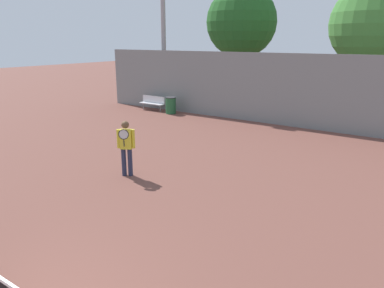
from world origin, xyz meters
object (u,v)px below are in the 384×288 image
Objects in this scene: bench_courtside_near at (153,102)px; tree_green_tall at (242,22)px; tennis_player at (126,145)px; tree_dark_dense at (374,25)px; light_pole_center_back at (163,8)px; trash_bin at (171,105)px.

tree_green_tall is at bearing 67.04° from bench_courtside_near.
tree_dark_dense is at bearing 40.44° from tennis_player.
tree_green_tall is 8.17m from tree_dark_dense.
light_pole_center_back reaches higher than tree_dark_dense.
tennis_player is 15.89m from tree_green_tall.
bench_courtside_near is 0.24× the size of tree_dark_dense.
trash_bin is at bearing -43.90° from light_pole_center_back.
tennis_player is 0.17× the size of light_pole_center_back.
tree_dark_dense is (9.10, 5.03, 4.28)m from trash_bin.
tree_dark_dense reaches higher than trash_bin.
tree_dark_dense reaches higher than bench_courtside_near.
tree_green_tall is at bearing 53.91° from light_pole_center_back.
tennis_player reaches higher than bench_courtside_near.
tree_green_tall is at bearing 72.21° from tennis_player.
light_pole_center_back is 6.09m from trash_bin.
light_pole_center_back is at bearing 106.57° from bench_courtside_near.
bench_courtside_near is at bearing -155.48° from tree_dark_dense.
tree_dark_dense is (8.08, -1.14, -0.36)m from tree_green_tall.
bench_courtside_near is (-6.63, 8.80, -0.48)m from tennis_player.
tree_green_tall is 1.07× the size of tree_dark_dense.
tree_dark_dense is (11.14, 3.06, -1.10)m from light_pole_center_back.
bench_courtside_near is at bearing -112.96° from tree_green_tall.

